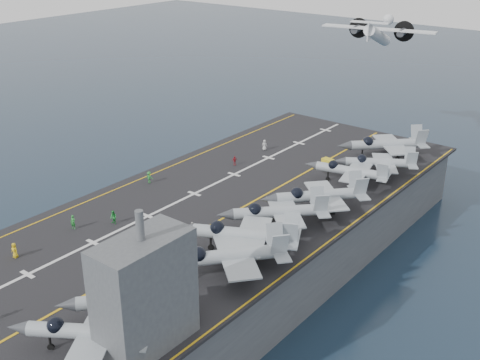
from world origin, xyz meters
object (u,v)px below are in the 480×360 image
Objects in this scene: island_superstructure at (144,281)px; transport_plane at (377,36)px; tow_cart_a at (150,261)px; fighter_jet_0 at (88,331)px.

island_superstructure is 90.57m from transport_plane.
tow_cart_a is 0.09× the size of transport_plane.
fighter_jet_0 is 0.65× the size of transport_plane.
transport_plane is (-9.04, 77.17, 16.20)m from tow_cart_a.
island_superstructure is 5.86× the size of tow_cart_a.
transport_plane is (-16.20, 92.26, 14.35)m from fighter_jet_0.
fighter_jet_0 is 6.86× the size of tow_cart_a.
fighter_jet_0 is at bearing -129.81° from island_superstructure.
island_superstructure reaches higher than fighter_jet_0.
transport_plane is at bearing 102.74° from island_superstructure.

